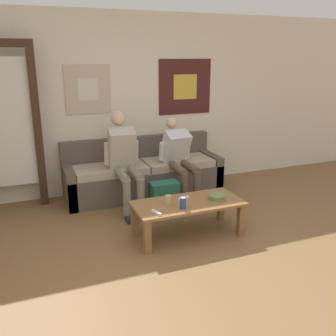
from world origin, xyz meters
name	(u,v)px	position (x,y,z in m)	size (l,w,h in m)	color
ground_plane	(199,285)	(0.00, 0.00, 0.00)	(18.00, 18.00, 0.00)	brown
wall_back	(118,104)	(0.00, 2.73, 1.28)	(10.00, 0.07, 2.55)	silver
couch	(143,175)	(0.26, 2.38, 0.28)	(2.25, 0.70, 0.80)	#564C47
coffee_table	(188,208)	(0.31, 0.93, 0.33)	(1.22, 0.56, 0.40)	olive
person_seated_adult	(124,157)	(-0.12, 2.04, 0.68)	(0.47, 0.95, 1.25)	gray
person_seated_teen	(179,157)	(0.66, 2.03, 0.61)	(0.47, 0.95, 1.12)	brown
backpack	(165,199)	(0.29, 1.60, 0.20)	(0.36, 0.24, 0.41)	#1E5642
ceramic_bowl	(217,196)	(0.65, 0.90, 0.43)	(0.19, 0.19, 0.06)	#607F47
pillar_candle	(168,200)	(0.08, 0.95, 0.45)	(0.07, 0.07, 0.12)	tan
drink_can_blue	(183,203)	(0.18, 0.79, 0.46)	(0.07, 0.07, 0.12)	#28479E
game_controller_near_left	(184,198)	(0.30, 1.03, 0.41)	(0.15, 0.08, 0.03)	white
game_controller_near_right	(156,213)	(-0.12, 0.77, 0.41)	(0.07, 0.15, 0.03)	white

